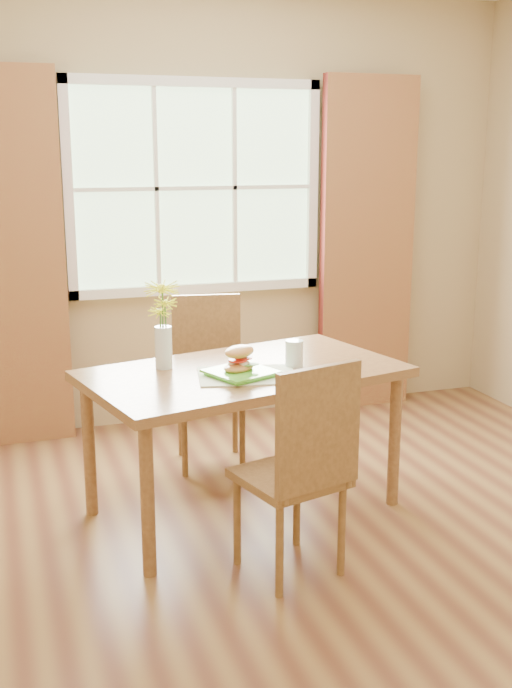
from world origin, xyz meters
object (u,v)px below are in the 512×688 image
Objects in this scene: chair_far at (209,372)px; water_glass at (294,354)px; dining_table at (244,384)px; flower_vase at (163,317)px; chair_near at (301,462)px; croissant_sandwich at (239,359)px.

chair_far is 7.27× the size of water_glass.
chair_far reaches higher than dining_table.
chair_far is 0.81m from flower_vase.
flower_vase is at bearing 99.34° from chair_near.
water_glass is (0.23, -0.73, 0.27)m from chair_far.
flower_vase is (-0.36, 0.14, 0.33)m from dining_table.
flower_vase is at bearing 164.01° from water_glass.
water_glass reaches higher than dining_table.
chair_near is 7.25× the size of water_glass.
chair_far is at bearing 56.65° from flower_vase.
chair_far is (0.01, 0.70, -0.13)m from dining_table.
water_glass is at bearing -20.96° from dining_table.
chair_far is (-0.01, 1.40, 0.00)m from chair_near.
croissant_sandwich reaches higher than dining_table.
flower_vase reaches higher than water_glass.
chair_near is (0.02, -0.70, -0.13)m from dining_table.
chair_near is 1.03m from flower_vase.
chair_near is at bearing -108.57° from water_glass.
croissant_sandwich is at bearing -85.16° from chair_far.
flower_vase is (-0.37, -0.56, 0.46)m from chair_far.
water_glass is 0.65m from flower_vase.
chair_near is 0.66m from croissant_sandwich.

